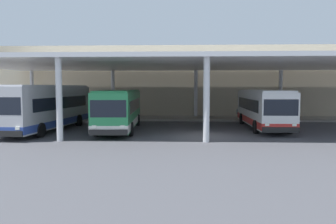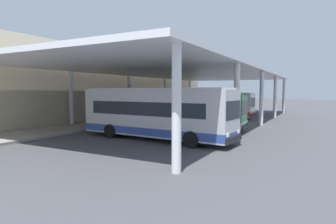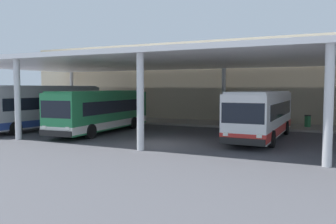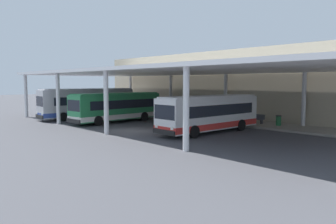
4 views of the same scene
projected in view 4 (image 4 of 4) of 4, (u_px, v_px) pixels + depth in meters
The scene contains 9 objects.
ground_plane at pixel (131, 131), 29.16m from camera, with size 200.00×200.00×0.00m, color #47474C.
platform_kerb at pixel (216, 120), 37.07m from camera, with size 42.00×4.50×0.18m, color gray.
station_building_facade at pixel (234, 84), 38.91m from camera, with size 48.00×1.60×8.12m, color #C1B293.
canopy_shelter at pixel (176, 72), 32.40m from camera, with size 40.00×17.00×5.55m.
bus_nearest_bay at pixel (88, 103), 39.46m from camera, with size 3.39×11.49×3.57m.
bus_second_bay at pixel (117, 107), 35.69m from camera, with size 3.13×10.65×3.17m.
bus_middle_bay at pixel (210, 113), 28.30m from camera, with size 2.82×10.56×3.17m.
bench_waiting at pixel (256, 118), 33.28m from camera, with size 1.80×0.45×0.92m.
trash_bin at pixel (278, 120), 31.47m from camera, with size 0.52×0.52×0.98m.
Camera 4 is at (23.51, -17.13, 4.28)m, focal length 35.20 mm.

